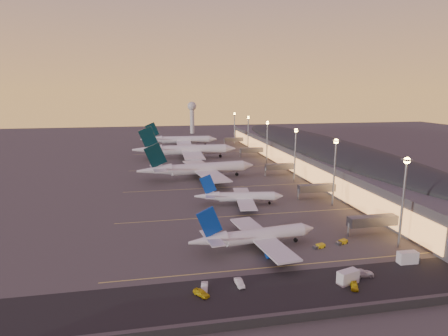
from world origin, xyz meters
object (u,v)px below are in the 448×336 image
airliner_narrow_north (239,197)px  catering_truck_b (409,258)px  airliner_wide_far (179,140)px  service_van_b (201,293)px  catering_truck_a (349,277)px  service_van_a (204,287)px  baggage_tug_b (342,242)px  airliner_wide_near (198,169)px  service_van_c (239,283)px  service_van_e (361,273)px  airliner_narrow_south (255,236)px  radar_tower (192,112)px  service_van_d (354,285)px  baggage_tug_a (319,246)px  airliner_wide_mid (185,150)px

airliner_narrow_north → catering_truck_b: 65.17m
airliner_wide_far → service_van_b: 225.85m
catering_truck_a → service_van_a: 33.27m
airliner_wide_far → baggage_tug_b: 207.81m
airliner_wide_far → catering_truck_b: 224.04m
airliner_narrow_north → airliner_wide_near: (-10.20, 47.03, 1.77)m
catering_truck_a → service_van_b: (-34.09, 0.99, -0.76)m
service_van_c → service_van_e: size_ratio=0.70×
service_van_a → service_van_c: bearing=13.2°
airliner_wide_far → catering_truck_a: bearing=-81.0°
airliner_narrow_south → service_van_e: (20.65, -20.82, -2.64)m
airliner_narrow_south → service_van_c: (-8.94, -19.45, -2.82)m
airliner_wide_near → service_van_c: airliner_wide_near is taller
catering_truck_a → service_van_c: (-25.00, 3.71, -0.78)m
radar_tower → service_van_a: 314.93m
catering_truck_a → service_van_d: 2.51m
airliner_wide_near → catering_truck_a: 112.73m
radar_tower → catering_truck_b: size_ratio=5.86×
airliner_narrow_north → radar_tower: (9.25, 252.30, 18.68)m
airliner_narrow_south → catering_truck_a: 28.25m
airliner_narrow_south → baggage_tug_a: 18.56m
service_van_e → airliner_wide_near: bearing=17.7°
service_van_a → airliner_narrow_north: bearing=80.0°
radar_tower → catering_truck_b: 310.88m
service_van_b → service_van_c: size_ratio=0.99×
airliner_wide_near → radar_tower: size_ratio=1.85×
airliner_wide_mid → airliner_narrow_south: bearing=-86.3°
service_van_b → service_van_e: 38.70m
airliner_wide_far → airliner_narrow_south: bearing=-84.9°
airliner_wide_mid → radar_tower: size_ratio=2.06×
service_van_a → service_van_c: service_van_a is taller
airliner_wide_mid → catering_truck_a: bearing=-81.2°
baggage_tug_b → service_van_d: service_van_d is taller
catering_truck_a → service_van_b: size_ratio=1.43×
catering_truck_a → service_van_b: 34.11m
airliner_wide_far → service_van_c: 222.84m
airliner_wide_near → service_van_a: bearing=-103.7°
baggage_tug_b → catering_truck_b: catering_truck_b is taller
airliner_wide_mid → airliner_wide_far: airliner_wide_mid is taller
airliner_narrow_south → airliner_wide_near: (-5.15, 87.51, 1.45)m
radar_tower → airliner_wide_mid: bearing=-98.0°
airliner_wide_far → service_van_e: bearing=-79.8°
catering_truck_a → airliner_wide_near: bearing=84.2°
airliner_wide_near → catering_truck_b: 112.18m
service_van_b → service_van_c: (9.09, 2.71, -0.02)m
airliner_narrow_north → service_van_a: (-22.08, -60.36, -2.49)m
radar_tower → baggage_tug_b: (11.42, -294.77, -21.38)m
airliner_wide_near → service_van_c: size_ratio=14.36×
airliner_wide_near → service_van_a: airliner_wide_near is taller
airliner_wide_far → radar_tower: size_ratio=1.86×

